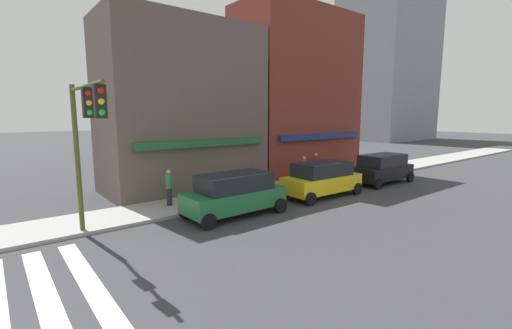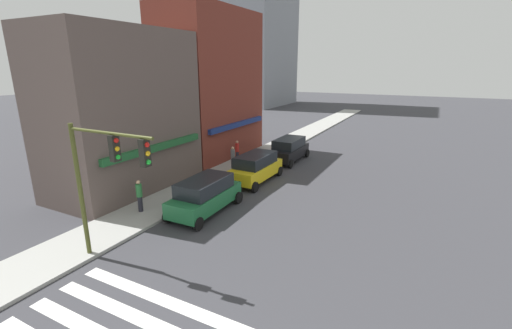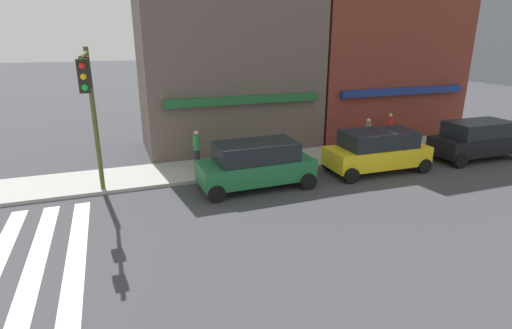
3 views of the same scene
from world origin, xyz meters
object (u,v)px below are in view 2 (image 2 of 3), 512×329
(suv_yellow, at_px, (256,167))
(pedestrian_red_jacket, at_px, (237,151))
(pedestrian_green_top, at_px, (139,195))
(suv_black, at_px, (289,149))
(traffic_signal, at_px, (104,168))
(suv_green, at_px, (205,194))
(pedestrian_grey_coat, at_px, (233,158))

(suv_yellow, relative_size, pedestrian_red_jacket, 2.67)
(pedestrian_green_top, bearing_deg, suv_black, -146.54)
(traffic_signal, xyz_separation_m, suv_black, (17.94, -0.12, -3.06))
(suv_yellow, bearing_deg, suv_green, -178.98)
(pedestrian_red_jacket, bearing_deg, suv_green, 130.65)
(suv_black, height_order, pedestrian_grey_coat, suv_black)
(pedestrian_red_jacket, relative_size, pedestrian_grey_coat, 1.00)
(traffic_signal, bearing_deg, pedestrian_red_jacket, 12.32)
(traffic_signal, distance_m, suv_green, 6.72)
(traffic_signal, bearing_deg, pedestrian_grey_coat, 10.81)
(pedestrian_green_top, xyz_separation_m, pedestrian_grey_coat, (9.04, -0.35, 0.00))
(traffic_signal, xyz_separation_m, pedestrian_green_top, (4.17, 2.87, -3.02))
(suv_green, height_order, suv_yellow, same)
(suv_black, bearing_deg, traffic_signal, 179.63)
(suv_yellow, height_order, pedestrian_grey_coat, suv_yellow)
(pedestrian_red_jacket, height_order, pedestrian_green_top, same)
(suv_yellow, distance_m, pedestrian_red_jacket, 4.79)
(pedestrian_red_jacket, xyz_separation_m, pedestrian_green_top, (-11.07, -0.45, 0.00))
(suv_green, height_order, pedestrian_grey_coat, suv_green)
(pedestrian_red_jacket, xyz_separation_m, pedestrian_grey_coat, (-2.02, -0.81, 0.00))
(traffic_signal, relative_size, suv_green, 1.19)
(suv_yellow, relative_size, pedestrian_grey_coat, 2.67)
(traffic_signal, bearing_deg, pedestrian_green_top, 34.59)
(traffic_signal, relative_size, pedestrian_red_jacket, 3.19)
(traffic_signal, xyz_separation_m, suv_green, (5.98, -0.12, -3.06))
(pedestrian_red_jacket, bearing_deg, pedestrian_green_top, 112.59)
(suv_black, bearing_deg, pedestrian_green_top, 167.74)
(pedestrian_grey_coat, bearing_deg, traffic_signal, -64.51)
(traffic_signal, distance_m, suv_yellow, 12.30)
(suv_black, relative_size, pedestrian_grey_coat, 2.66)
(suv_black, height_order, pedestrian_red_jacket, suv_black)
(traffic_signal, height_order, pedestrian_green_top, traffic_signal)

